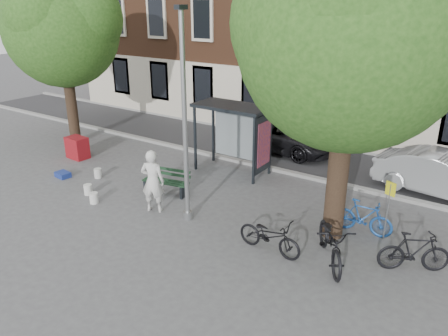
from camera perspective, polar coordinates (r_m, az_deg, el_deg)
name	(u,v)px	position (r m, az deg, el deg)	size (l,w,h in m)	color
ground	(188,218)	(13.43, -4.72, -6.57)	(90.00, 90.00, 0.00)	#4C4C4F
road	(290,155)	(18.92, 8.56, 1.73)	(40.00, 4.00, 0.01)	#28282B
curb_near	(267,167)	(17.22, 5.66, 0.07)	(40.00, 0.25, 0.12)	gray
curb_far	(309,142)	(20.64, 11.01, 3.40)	(40.00, 0.25, 0.12)	gray
lamppost	(185,130)	(12.38, -5.11, 4.90)	(0.28, 0.35, 6.11)	#9EA0A3
tree_right	(352,28)	(11.16, 16.35, 17.19)	(5.76, 5.60, 8.20)	black
tree_left	(59,25)	(20.49, -20.75, 17.07)	(5.18, 4.86, 7.40)	black
bus_shelter	(243,124)	(16.18, 2.47, 5.71)	(2.85, 1.45, 2.62)	#1E2328
painter	(153,181)	(13.60, -9.29, -1.71)	(0.74, 0.48, 2.02)	silver
bench	(167,182)	(15.05, -7.51, -1.88)	(1.70, 0.84, 0.84)	#1E2328
bike_a	(270,236)	(11.57, 5.98, -8.78)	(0.64, 1.84, 0.96)	black
bike_b	(363,217)	(12.99, 17.72, -6.12)	(0.47, 1.66, 1.00)	#1C4C9C
bike_c	(331,241)	(11.36, 13.80, -9.30)	(0.79, 2.27, 1.19)	black
bike_d	(414,252)	(11.72, 23.59, -9.99)	(0.49, 1.74, 1.05)	black
car_dark	(283,135)	(19.27, 7.68, 4.26)	(2.26, 4.90, 1.36)	black
car_silver	(443,175)	(16.39, 26.71, -0.81)	(1.54, 4.42, 1.46)	#9C9FA3
red_stand	(77,148)	(19.20, -18.61, 2.53)	(0.90, 0.60, 0.90)	maroon
blue_crate	(63,175)	(17.41, -20.30, -0.81)	(0.55, 0.40, 0.20)	navy
bucket_a	(98,173)	(16.91, -16.14, -0.66)	(0.28, 0.28, 0.36)	silver
bucket_b	(94,198)	(14.88, -16.63, -3.78)	(0.28, 0.28, 0.36)	silver
bucket_c	(88,190)	(15.58, -17.33, -2.70)	(0.28, 0.28, 0.36)	silver
notice_sign	(389,200)	(12.57, 20.75, -3.88)	(0.28, 0.14, 1.72)	#9EA0A3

